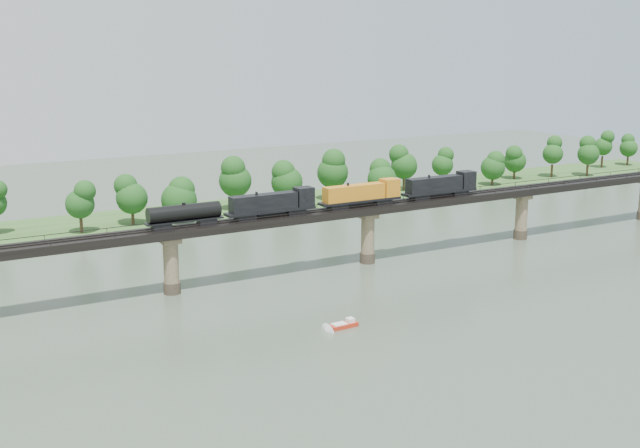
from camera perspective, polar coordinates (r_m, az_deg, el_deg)
ground at (r=134.83m, az=10.33°, el=-5.71°), size 400.00×400.00×0.00m
far_bank at (r=204.79m, az=-4.96°, el=1.06°), size 300.00×24.00×1.60m
bridge at (r=156.54m, az=3.41°, el=-0.84°), size 236.00×30.00×11.50m
bridge_superstructure at (r=155.17m, az=3.44°, el=1.44°), size 220.00×4.90×0.75m
far_treeline at (r=196.04m, az=-6.65°, el=2.88°), size 289.06×17.54×13.60m
freight_train at (r=150.63m, az=0.87°, el=1.89°), size 70.01×2.73×4.82m
motorboat at (r=122.64m, az=1.69°, el=-7.17°), size 4.68×1.88×1.29m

